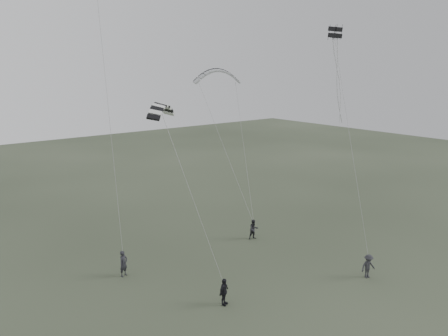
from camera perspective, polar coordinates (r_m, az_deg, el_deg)
ground at (r=29.55m, az=5.54°, el=-15.43°), size 140.00×140.00×0.00m
flyer_left at (r=31.39m, az=-12.99°, el=-12.06°), size 0.78×0.66×1.83m
flyer_right at (r=36.87m, az=3.90°, el=-8.01°), size 0.94×0.80×1.68m
flyer_center at (r=27.30m, az=-0.01°, el=-15.87°), size 1.08×0.78×1.70m
flyer_far at (r=31.98m, az=18.32°, el=-12.08°), size 1.20×0.87×1.68m
kite_pale_large at (r=40.15m, az=-0.90°, el=12.62°), size 4.36×2.92×1.85m
kite_striped at (r=26.69m, az=-8.21°, el=8.18°), size 2.96×2.70×1.33m
kite_box at (r=33.32m, az=14.32°, el=16.79°), size 0.82×0.90×0.84m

